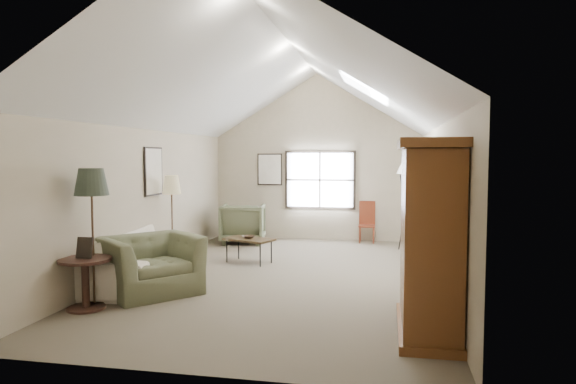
% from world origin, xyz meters
% --- Properties ---
extents(room_shell, '(5.01, 8.01, 4.00)m').
position_xyz_m(room_shell, '(0.00, 0.00, 3.21)').
color(room_shell, '#685E4A').
rests_on(room_shell, ground).
extents(window, '(1.72, 0.08, 1.42)m').
position_xyz_m(window, '(0.10, 3.96, 1.45)').
color(window, black).
rests_on(window, room_shell).
extents(skylight, '(0.80, 1.20, 0.52)m').
position_xyz_m(skylight, '(1.30, 0.90, 3.22)').
color(skylight, white).
rests_on(skylight, room_shell).
extents(wall_art, '(1.97, 3.71, 0.88)m').
position_xyz_m(wall_art, '(-1.88, 1.94, 1.73)').
color(wall_art, black).
rests_on(wall_art, room_shell).
extents(armoire, '(0.60, 1.50, 2.20)m').
position_xyz_m(armoire, '(2.18, -2.40, 1.10)').
color(armoire, brown).
rests_on(armoire, ground).
extents(tv_alcove, '(0.32, 1.30, 2.10)m').
position_xyz_m(tv_alcove, '(2.34, 1.60, 1.15)').
color(tv_alcove, white).
rests_on(tv_alcove, ground).
extents(media_console, '(0.34, 1.18, 0.60)m').
position_xyz_m(media_console, '(2.32, 1.60, 0.30)').
color(media_console, '#382316').
rests_on(media_console, ground).
extents(tv_panel, '(0.05, 0.90, 0.55)m').
position_xyz_m(tv_panel, '(2.32, 1.60, 0.92)').
color(tv_panel, black).
rests_on(tv_panel, media_console).
extents(sofa, '(1.30, 2.81, 0.80)m').
position_xyz_m(sofa, '(-2.20, -0.73, 0.40)').
color(sofa, '#EEE8CE').
rests_on(sofa, ground).
extents(armchair_near, '(1.72, 1.73, 0.85)m').
position_xyz_m(armchair_near, '(-1.71, -1.42, 0.42)').
color(armchair_near, '#6A6A4A').
rests_on(armchair_near, ground).
extents(armchair_far, '(1.13, 1.15, 0.92)m').
position_xyz_m(armchair_far, '(-1.59, 3.07, 0.46)').
color(armchair_far, '#565B3F').
rests_on(armchair_far, ground).
extents(coffee_table, '(1.04, 0.80, 0.47)m').
position_xyz_m(coffee_table, '(-0.86, 0.95, 0.23)').
color(coffee_table, '#382917').
rests_on(coffee_table, ground).
extents(bowl, '(0.28, 0.28, 0.05)m').
position_xyz_m(bowl, '(-0.86, 0.95, 0.50)').
color(bowl, '#3D2A19').
rests_on(bowl, coffee_table).
extents(side_table, '(0.74, 0.74, 0.68)m').
position_xyz_m(side_table, '(-2.20, -2.33, 0.34)').
color(side_table, '#311B14').
rests_on(side_table, ground).
extents(side_chair, '(0.38, 0.38, 0.97)m').
position_xyz_m(side_chair, '(1.25, 3.70, 0.48)').
color(side_chair, maroon).
rests_on(side_chair, ground).
extents(tripod_lamp, '(0.74, 0.74, 2.12)m').
position_xyz_m(tripod_lamp, '(2.20, 2.71, 1.06)').
color(tripod_lamp, white).
rests_on(tripod_lamp, ground).
extents(dark_lamp, '(0.49, 0.49, 1.90)m').
position_xyz_m(dark_lamp, '(-2.20, -2.13, 0.95)').
color(dark_lamp, black).
rests_on(dark_lamp, ground).
extents(tan_lamp, '(0.37, 0.37, 1.71)m').
position_xyz_m(tan_lamp, '(-2.20, 0.47, 0.85)').
color(tan_lamp, tan).
rests_on(tan_lamp, ground).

